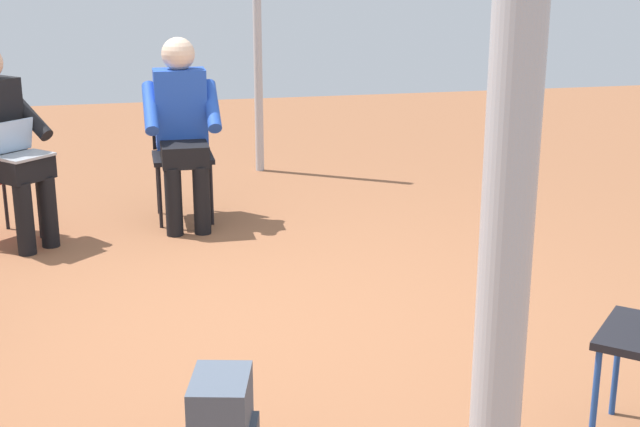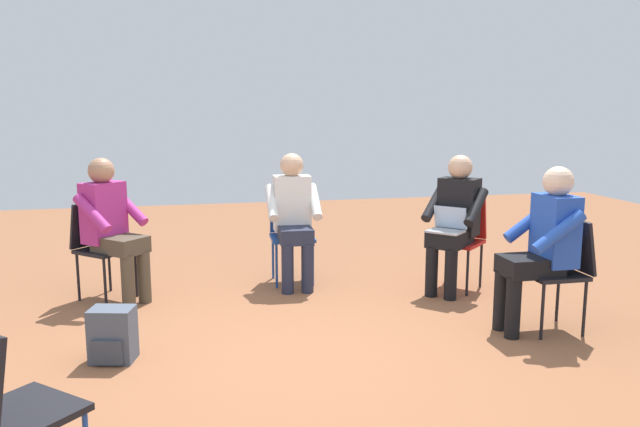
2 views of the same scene
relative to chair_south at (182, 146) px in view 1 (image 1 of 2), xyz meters
The scene contains 6 objects.
ground_plane 2.06m from the chair_south, 93.49° to the left, with size 14.00×14.00×0.00m, color brown.
chair_south is the anchor object (origin of this frame).
person_with_laptop 1.19m from the chair_south, 18.27° to the left, with size 0.64×0.64×1.24m.
person_in_blue 0.26m from the chair_south, 89.78° to the left, with size 0.49×0.52×1.24m.
tent_pole_near 1.59m from the chair_south, 120.43° to the right, with size 0.07×0.07×2.42m, color #B2B2B7.
tent_pole_far 5.08m from the chair_south, 91.38° to the left, with size 0.07×0.07×2.79m, color #B2B2B7.
Camera 1 is at (0.47, 4.03, 1.78)m, focal length 50.00 mm.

